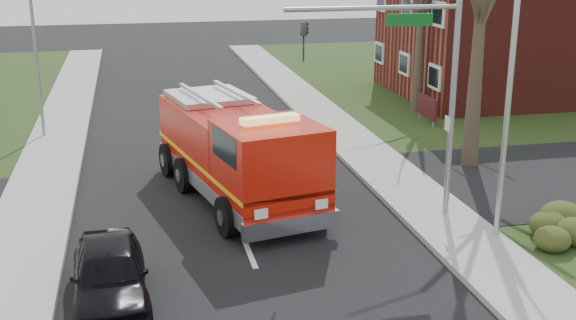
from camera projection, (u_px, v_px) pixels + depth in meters
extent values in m
plane|color=black|center=(250.00, 254.00, 20.02)|extent=(120.00, 120.00, 0.00)
cube|color=gray|center=(457.00, 232.00, 21.27)|extent=(2.40, 80.00, 0.15)
cube|color=gray|center=(14.00, 272.00, 18.72)|extent=(2.40, 80.00, 0.15)
cube|color=maroon|center=(535.00, 32.00, 39.72)|extent=(15.00, 10.00, 7.00)
cube|color=silver|center=(404.00, 64.00, 38.60)|extent=(0.12, 1.40, 1.20)
cube|color=#430F16|center=(427.00, 107.00, 33.59)|extent=(0.12, 2.00, 1.00)
cylinder|color=gray|center=(434.00, 120.00, 32.98)|extent=(0.08, 0.08, 0.90)
cylinder|color=gray|center=(420.00, 112.00, 34.47)|extent=(0.08, 0.08, 0.90)
ellipsoid|color=#333A15|center=(563.00, 221.00, 20.77)|extent=(2.80, 2.00, 0.90)
cone|color=#352B1F|center=(481.00, 8.00, 25.83)|extent=(0.64, 0.64, 12.00)
cone|color=#352B1F|center=(422.00, 7.00, 34.76)|extent=(0.56, 0.56, 10.50)
cylinder|color=gray|center=(452.00, 111.00, 21.77)|extent=(0.18, 0.18, 6.80)
cylinder|color=gray|center=(374.00, 8.00, 20.33)|extent=(5.20, 0.14, 0.14)
cube|color=#0C591E|center=(410.00, 20.00, 20.65)|extent=(1.40, 0.06, 0.35)
imported|color=black|center=(305.00, 22.00, 20.02)|extent=(0.22, 0.18, 1.10)
cylinder|color=#B7BABF|center=(509.00, 97.00, 19.81)|extent=(0.16, 0.16, 8.40)
cylinder|color=gray|center=(36.00, 59.00, 30.68)|extent=(0.14, 0.14, 7.00)
cube|color=#BC1508|center=(222.00, 139.00, 25.04)|extent=(4.02, 6.21, 2.31)
cube|color=#BC1508|center=(270.00, 168.00, 21.35)|extent=(3.41, 3.41, 2.64)
cube|color=#B7BABF|center=(237.00, 176.00, 24.16)|extent=(4.65, 9.01, 0.50)
cube|color=#E5B20C|center=(236.00, 159.00, 23.99)|extent=(4.66, 9.01, 0.13)
cube|color=black|center=(287.00, 152.00, 20.06)|extent=(2.53, 0.65, 0.94)
cube|color=#E5D866|center=(270.00, 119.00, 20.92)|extent=(1.80, 0.75, 0.20)
cylinder|color=black|center=(227.00, 217.00, 21.05)|extent=(0.64, 1.27, 1.21)
cylinder|color=black|center=(315.00, 202.00, 22.20)|extent=(0.64, 1.27, 1.21)
cylinder|color=black|center=(168.00, 160.00, 26.51)|extent=(0.64, 1.27, 1.21)
cylinder|color=black|center=(241.00, 151.00, 27.65)|extent=(0.64, 1.27, 1.21)
imported|color=black|center=(110.00, 274.00, 17.09)|extent=(1.95, 4.45, 1.49)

